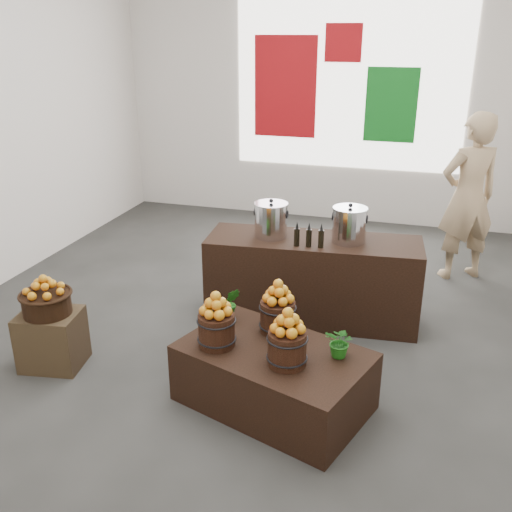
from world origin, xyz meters
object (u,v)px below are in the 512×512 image
(wicker_basket, at_px, (47,304))
(counter, at_px, (312,279))
(crate, at_px, (52,339))
(shopper, at_px, (468,198))
(stock_pot_left, at_px, (271,221))
(display_table, at_px, (274,377))
(stock_pot_center, at_px, (349,226))

(wicker_basket, bearing_deg, counter, 37.36)
(crate, xyz_separation_m, shopper, (3.35, 2.97, 0.70))
(wicker_basket, bearing_deg, stock_pot_left, 43.44)
(display_table, xyz_separation_m, stock_pot_center, (0.32, 1.49, 0.75))
(crate, relative_size, shopper, 0.26)
(counter, xyz_separation_m, stock_pot_left, (-0.41, -0.04, 0.57))
(display_table, bearing_deg, wicker_basket, -161.03)
(wicker_basket, relative_size, stock_pot_left, 1.25)
(counter, bearing_deg, stock_pot_center, -0.00)
(shopper, bearing_deg, counter, 17.33)
(stock_pot_left, height_order, stock_pot_center, same)
(counter, height_order, stock_pot_center, stock_pot_center)
(wicker_basket, relative_size, shopper, 0.21)
(stock_pot_left, distance_m, stock_pot_center, 0.73)
(stock_pot_center, bearing_deg, crate, -146.28)
(crate, bearing_deg, wicker_basket, 0.00)
(display_table, height_order, counter, counter)
(display_table, height_order, stock_pot_center, stock_pot_center)
(display_table, distance_m, stock_pot_center, 1.70)
(crate, xyz_separation_m, display_table, (1.93, 0.00, -0.01))
(crate, height_order, shopper, shopper)
(crate, xyz_separation_m, wicker_basket, (0.00, 0.00, 0.33))
(wicker_basket, xyz_separation_m, stock_pot_left, (1.51, 1.43, 0.40))
(display_table, xyz_separation_m, shopper, (1.42, 2.97, 0.70))
(display_table, bearing_deg, stock_pot_left, 125.11)
(wicker_basket, distance_m, counter, 2.42)
(wicker_basket, height_order, shopper, shopper)
(wicker_basket, distance_m, display_table, 1.96)
(crate, xyz_separation_m, counter, (1.92, 1.47, 0.17))
(wicker_basket, xyz_separation_m, stock_pot_center, (2.24, 1.50, 0.40))
(shopper, bearing_deg, stock_pot_center, 23.93)
(crate, height_order, stock_pot_left, stock_pot_left)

